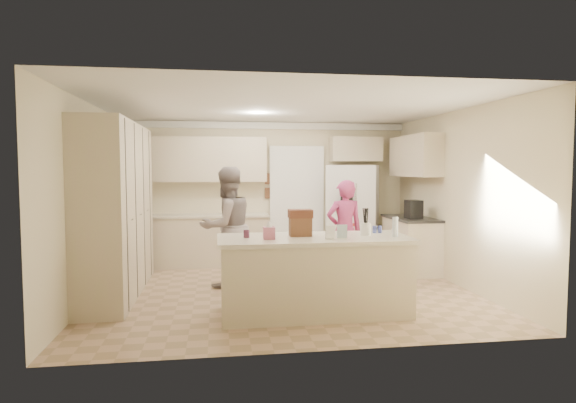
{
  "coord_description": "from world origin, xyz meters",
  "views": [
    {
      "loc": [
        -0.94,
        -6.67,
        1.73
      ],
      "look_at": [
        0.1,
        0.35,
        1.25
      ],
      "focal_mm": 30.0,
      "sensor_mm": 36.0,
      "label": 1
    }
  ],
  "objects": [
    {
      "name": "wall_left",
      "position": [
        -2.61,
        0.0,
        1.3
      ],
      "size": [
        0.02,
        4.6,
        2.6
      ],
      "primitive_type": "cube",
      "color": "beige",
      "rests_on": "ground"
    },
    {
      "name": "island_top",
      "position": [
        0.2,
        -1.1,
        0.9
      ],
      "size": [
        2.28,
        0.96,
        0.05
      ],
      "primitive_type": "cube",
      "color": "#EFE4CB",
      "rests_on": "island_base"
    },
    {
      "name": "dollhouse_body",
      "position": [
        0.05,
        -1.0,
        1.04
      ],
      "size": [
        0.26,
        0.18,
        0.22
      ],
      "primitive_type": "cube",
      "color": "brown",
      "rests_on": "island_top"
    },
    {
      "name": "right_upper_cab",
      "position": [
        2.43,
        1.2,
        1.95
      ],
      "size": [
        0.35,
        1.5,
        0.7
      ],
      "primitive_type": "cube",
      "color": "beige",
      "rests_on": "wall_right"
    },
    {
      "name": "tissue_box",
      "position": [
        -0.35,
        -1.2,
        1.0
      ],
      "size": [
        0.13,
        0.13,
        0.14
      ],
      "primitive_type": "cube",
      "color": "#C56686",
      "rests_on": "island_top"
    },
    {
      "name": "back_upper_cab",
      "position": [
        -1.15,
        2.12,
        1.9
      ],
      "size": [
        2.2,
        0.35,
        0.8
      ],
      "primitive_type": "cube",
      "color": "beige",
      "rests_on": "wall_back"
    },
    {
      "name": "utensil_crock",
      "position": [
        0.85,
        -1.05,
        1.0
      ],
      "size": [
        0.13,
        0.13,
        0.15
      ],
      "primitive_type": "cylinder",
      "color": "white",
      "rests_on": "island_top"
    },
    {
      "name": "floor",
      "position": [
        0.0,
        0.0,
        -0.01
      ],
      "size": [
        5.2,
        4.6,
        0.02
      ],
      "primitive_type": "cube",
      "color": "tan",
      "rests_on": "ground"
    },
    {
      "name": "water_bottle",
      "position": [
        1.15,
        -1.25,
        1.04
      ],
      "size": [
        0.07,
        0.07,
        0.24
      ],
      "primitive_type": "cylinder",
      "color": "silver",
      "rests_on": "island_top"
    },
    {
      "name": "right_countertop",
      "position": [
        2.29,
        1.0,
        0.9
      ],
      "size": [
        0.63,
        1.24,
        0.04
      ],
      "primitive_type": "cube",
      "color": "#2D2B28",
      "rests_on": "right_base_cab"
    },
    {
      "name": "fridge_handle_l",
      "position": [
        1.52,
        1.62,
        1.05
      ],
      "size": [
        0.02,
        0.02,
        0.85
      ],
      "primitive_type": "cylinder",
      "color": "silver",
      "rests_on": "refrigerator"
    },
    {
      "name": "wall_back",
      "position": [
        0.0,
        2.31,
        1.3
      ],
      "size": [
        5.2,
        0.02,
        2.6
      ],
      "primitive_type": "cube",
      "color": "beige",
      "rests_on": "ground"
    },
    {
      "name": "coffee_maker",
      "position": [
        2.25,
        0.8,
        1.07
      ],
      "size": [
        0.22,
        0.28,
        0.3
      ],
      "primitive_type": "cube",
      "color": "black",
      "rests_on": "right_countertop"
    },
    {
      "name": "ceiling",
      "position": [
        0.0,
        0.0,
        2.61
      ],
      "size": [
        5.2,
        4.6,
        0.02
      ],
      "primitive_type": "cube",
      "color": "white",
      "rests_on": "wall_back"
    },
    {
      "name": "fridge_seam",
      "position": [
        1.57,
        1.64,
        0.9
      ],
      "size": [
        0.02,
        0.02,
        1.78
      ],
      "primitive_type": "cube",
      "color": "gray",
      "rests_on": "refrigerator"
    },
    {
      "name": "tissue_plume",
      "position": [
        -0.35,
        -1.2,
        1.1
      ],
      "size": [
        0.08,
        0.08,
        0.08
      ],
      "primitive_type": "cone",
      "color": "white",
      "rests_on": "tissue_box"
    },
    {
      "name": "greeting_card_b",
      "position": [
        0.5,
        -1.25,
        1.01
      ],
      "size": [
        0.12,
        0.05,
        0.16
      ],
      "primitive_type": "cube",
      "rotation": [
        0.15,
        0.0,
        -0.1
      ],
      "color": "silver",
      "rests_on": "island_top"
    },
    {
      "name": "teen_girl",
      "position": [
        0.99,
        0.45,
        0.78
      ],
      "size": [
        0.6,
        0.42,
        1.56
      ],
      "primitive_type": "imported",
      "rotation": [
        0.0,
        0.0,
        3.22
      ],
      "color": "#C43F5F",
      "rests_on": "floor"
    },
    {
      "name": "refrigerator",
      "position": [
        1.57,
        1.99,
        0.9
      ],
      "size": [
        1.1,
        1.0,
        1.8
      ],
      "primitive_type": "cube",
      "rotation": [
        0.0,
        0.0,
        -0.41
      ],
      "color": "white",
      "rests_on": "floor"
    },
    {
      "name": "fridge_magnets",
      "position": [
        1.57,
        1.63,
        0.9
      ],
      "size": [
        0.76,
        0.02,
        1.44
      ],
      "primitive_type": null,
      "color": "tan",
      "rests_on": "refrigerator"
    },
    {
      "name": "back_base_cab",
      "position": [
        -1.15,
        2.0,
        0.44
      ],
      "size": [
        2.2,
        0.6,
        0.88
      ],
      "primitive_type": "cube",
      "color": "beige",
      "rests_on": "floor"
    },
    {
      "name": "doorway_casing",
      "position": [
        0.55,
        2.24,
        1.05
      ],
      "size": [
        1.02,
        0.03,
        2.22
      ],
      "primitive_type": "cube",
      "color": "white",
      "rests_on": "floor"
    },
    {
      "name": "greeting_card_a",
      "position": [
        0.35,
        -1.3,
        1.01
      ],
      "size": [
        0.12,
        0.06,
        0.16
      ],
      "primitive_type": "cube",
      "rotation": [
        0.15,
        0.0,
        0.2
      ],
      "color": "white",
      "rests_on": "island_top"
    },
    {
      "name": "teen_boy",
      "position": [
        -0.8,
        0.41,
        0.88
      ],
      "size": [
        1.08,
        1.01,
        1.76
      ],
      "primitive_type": "imported",
      "rotation": [
        0.0,
        0.0,
        3.68
      ],
      "color": "gray",
      "rests_on": "floor"
    },
    {
      "name": "wall_right",
      "position": [
        2.61,
        0.0,
        1.3
      ],
      "size": [
        0.02,
        4.6,
        2.6
      ],
      "primitive_type": "cube",
      "color": "beige",
      "rests_on": "ground"
    },
    {
      "name": "dollhouse_roof",
      "position": [
        0.05,
        -1.0,
        1.2
      ],
      "size": [
        0.28,
        0.2,
        0.1
      ],
      "primitive_type": "cube",
      "color": "#592D1E",
      "rests_on": "dollhouse_body"
    },
    {
      "name": "wall_front",
      "position": [
        0.0,
        -2.31,
        1.3
      ],
      "size": [
        5.2,
        0.02,
        2.6
      ],
      "primitive_type": "cube",
      "color": "beige",
      "rests_on": "ground"
    },
    {
      "name": "shaker_pepper",
      "position": [
        1.09,
        -0.88,
        0.97
      ],
      "size": [
        0.05,
        0.05,
        0.09
      ],
      "primitive_type": "cylinder",
      "color": "#394393",
      "rests_on": "island_top"
    },
    {
      "name": "island_base",
      "position": [
        0.2,
        -1.1,
        0.44
      ],
      "size": [
        2.2,
        0.9,
        0.88
      ],
      "primitive_type": "cube",
      "color": "beige",
      "rests_on": "floor"
    },
    {
      "name": "fridge_handle_r",
      "position": [
        1.62,
        1.62,
        1.05
      ],
      "size": [
        0.02,
        0.02,
        0.85
      ],
      "primitive_type": "cylinder",
      "color": "silver",
      "rests_on": "refrigerator"
    },
    {
      "name": "right_base_cab",
      "position": [
        2.3,
        1.0,
        0.44
      ],
      "size": [
        0.6,
        1.2,
        0.88
      ],
      "primitive_type": "cube",
      "color": "beige",
      "rests_on": "floor"
    },
    {
      "name": "fridge_dispenser",
      "position": [
        1.35,
        1.63,
        1.15
      ],
      "size": [
        0.22,
        0.03,
        0.35
      ],
      "primitive_type": "cube",
      "color": "black",
      "rests_on": "refrigerator"
    },
    {
      "name": "jam_jar",
      "position": [
        -0.6,
        -1.05,
        0.97
      ],
      "size": [
        0.07,
        0.07,
        0.09
      ],
      "primitive_type": "cylinder",
      "color": "#59263F",
      "rests_on": "island_top"
    },
    {
      "name": "crown_back",
      "position": [
        0.0,
        2.26,
        2.53
      ],
      "size": [
        5.2,
        0.08,
        0.12
      ],
      "primitive_type": "cube",
      "color": "white",
      "rests_on": "wall_back"
    },
    {
      "name": "pantry_bank",
      "position": [
        -2.3,
        0.2,
        1.18
      ],
      "size": [
        0.6,
        2.6,
        2.35
      ],
      "primitive_type": "cube",
      "color": "beige",
      "rests_on": "floor"
    },
    {
      "name": "over_fridge_cab",
      "position": [
        1.65,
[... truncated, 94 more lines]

